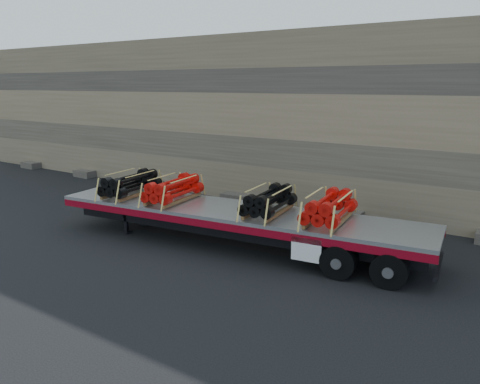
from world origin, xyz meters
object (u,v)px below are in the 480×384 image
Objects in this scene: bundle_midrear at (269,202)px; bundle_front at (131,185)px; bundle_rear at (329,209)px; bundle_midfront at (173,190)px; trailer at (234,227)px.

bundle_front is at bearing -180.00° from bundle_midrear.
bundle_rear is at bearing 0.00° from bundle_midrear.
bundle_midfront is at bearing 180.00° from bundle_midrear.
bundle_midrear is at bearing 0.00° from bundle_midfront.
bundle_midrear is (3.40, 0.40, -0.01)m from bundle_midfront.
bundle_midrear is 1.84m from bundle_rear.
bundle_midfront is at bearing -180.00° from trailer.
trailer is at bearing 0.00° from bundle_front.
bundle_front is 0.99× the size of bundle_rear.
trailer is 1.53m from bundle_midrear.
bundle_midrear is (5.17, 0.61, -0.01)m from bundle_front.
bundle_front is 1.01× the size of bundle_midfront.
bundle_midrear reaches higher than trailer.
bundle_rear is at bearing 0.00° from bundle_front.
bundle_rear is (1.83, 0.22, 0.02)m from bundle_midrear.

